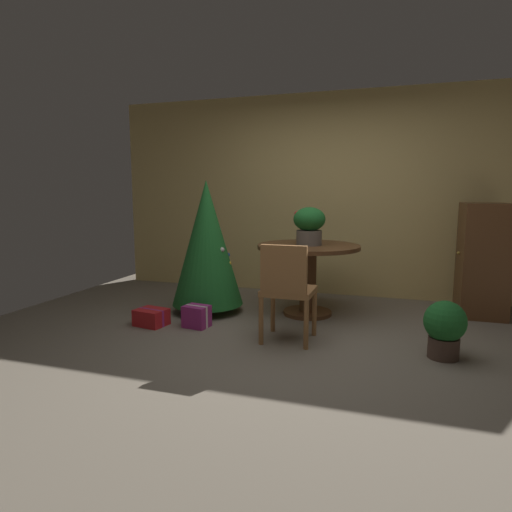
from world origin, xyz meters
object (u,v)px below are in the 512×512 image
at_px(wooden_chair_near, 287,287).
at_px(holiday_tree, 207,243).
at_px(flower_vase, 309,224).
at_px(gift_box_red, 151,317).
at_px(potted_plant, 445,327).
at_px(wooden_cabinet, 483,259).
at_px(gift_box_purple, 197,316).
at_px(round_dining_table, 308,264).

relative_size(wooden_chair_near, holiday_tree, 0.61).
height_order(flower_vase, gift_box_red, flower_vase).
bearing_deg(potted_plant, gift_box_red, 179.04).
bearing_deg(wooden_chair_near, holiday_tree, 146.44).
bearing_deg(holiday_tree, flower_vase, 10.90).
bearing_deg(gift_box_red, wooden_cabinet, 24.74).
relative_size(flower_vase, holiday_tree, 0.28).
bearing_deg(potted_plant, wooden_chair_near, -178.70).
distance_m(flower_vase, wooden_chair_near, 1.06).
height_order(wooden_cabinet, potted_plant, wooden_cabinet).
bearing_deg(gift_box_purple, potted_plant, -3.45).
xyz_separation_m(round_dining_table, flower_vase, (0.01, -0.03, 0.44)).
bearing_deg(round_dining_table, flower_vase, -73.76).
distance_m(round_dining_table, wooden_cabinet, 1.91).
bearing_deg(holiday_tree, gift_box_red, -117.24).
relative_size(round_dining_table, holiday_tree, 0.75).
bearing_deg(gift_box_red, flower_vase, 30.99).
height_order(holiday_tree, wooden_cabinet, holiday_tree).
bearing_deg(wooden_chair_near, gift_box_purple, 170.21).
distance_m(gift_box_red, potted_plant, 2.75).
height_order(wooden_chair_near, potted_plant, wooden_chair_near).
bearing_deg(potted_plant, holiday_tree, 163.85).
bearing_deg(holiday_tree, wooden_cabinet, 16.18).
relative_size(wooden_cabinet, potted_plant, 2.57).
distance_m(round_dining_table, holiday_tree, 1.14).
height_order(wooden_chair_near, wooden_cabinet, wooden_cabinet).
height_order(flower_vase, holiday_tree, holiday_tree).
relative_size(flower_vase, wooden_cabinet, 0.33).
height_order(wooden_chair_near, holiday_tree, holiday_tree).
relative_size(round_dining_table, wooden_cabinet, 0.91).
distance_m(holiday_tree, gift_box_purple, 0.89).
height_order(wooden_chair_near, gift_box_purple, wooden_chair_near).
relative_size(round_dining_table, gift_box_red, 3.30).
height_order(flower_vase, wooden_cabinet, wooden_cabinet).
xyz_separation_m(flower_vase, gift_box_red, (-1.44, -0.86, -0.92)).
bearing_deg(flower_vase, gift_box_purple, -141.65).
bearing_deg(gift_box_red, potted_plant, -0.96).
xyz_separation_m(flower_vase, potted_plant, (1.30, -0.91, -0.74)).
bearing_deg(gift_box_red, holiday_tree, 62.76).
xyz_separation_m(flower_vase, wooden_cabinet, (1.81, 0.63, -0.39)).
distance_m(flower_vase, potted_plant, 1.75).
bearing_deg(holiday_tree, round_dining_table, 12.27).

